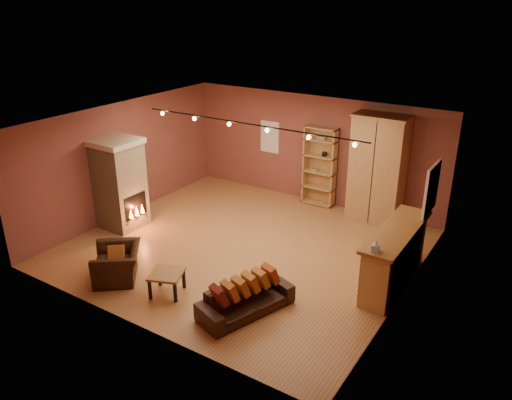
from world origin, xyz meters
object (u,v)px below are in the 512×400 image
Objects in this scene: loveseat at (246,294)px; bookcase at (321,165)px; armchair at (117,258)px; coffee_table at (167,276)px; bar_counter at (394,256)px; armoire at (377,169)px; fireplace at (120,184)px.

bookcase is at bearing 30.84° from loveseat.
coffee_table is (1.17, 0.11, -0.06)m from armchair.
armchair is 1.56× the size of coffee_table.
bar_counter reaches higher than armchair.
armoire is 5.63m from coffee_table.
armoire reaches higher than armchair.
coffee_table is at bearing -111.46° from armoire.
armoire is at bearing 13.09° from loveseat.
coffee_table is (2.87, -1.65, -0.69)m from fireplace.
fireplace reaches higher than loveseat.
fireplace is 1.02× the size of bookcase.
bookcase is 5.24m from loveseat.
fireplace is 0.89× the size of bar_counter.
fireplace is at bearing -176.35° from armchair.
bar_counter is at bearing -19.75° from loveseat.
bar_counter is 2.94m from loveseat.
armchair is (-3.20, -5.28, -0.88)m from armoire.
loveseat is at bearing -16.93° from fireplace.
bar_counter is (2.91, -2.79, -0.48)m from bookcase.
bookcase is 5.77m from armchair.
coffee_table is (-3.37, -2.60, -0.20)m from bar_counter.
bar_counter is 2.04× the size of armchair.
loveseat is (1.08, -5.08, -0.69)m from bookcase.
loveseat is 1.54× the size of armchair.
bar_counter is at bearing 8.66° from fireplace.
armoire is 6.23m from armchair.
armchair is (-2.71, -0.42, 0.07)m from loveseat.
armchair reaches higher than loveseat.
fireplace is 2.83× the size of coffee_table.
armchair is at bearing -106.53° from bookcase.
armoire reaches higher than bar_counter.
bar_counter is at bearing -43.79° from bookcase.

